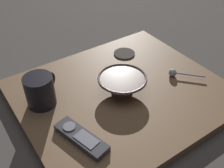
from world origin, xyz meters
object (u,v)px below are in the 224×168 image
cereal_bowl (123,83)px  tv_remote_near (81,137)px  coffee_mug (40,91)px  drink_coaster (124,54)px  teaspoon (175,73)px

cereal_bowl → tv_remote_near: (0.22, 0.11, -0.02)m
coffee_mug → drink_coaster: 0.40m
coffee_mug → teaspoon: coffee_mug is taller
coffee_mug → teaspoon: 0.48m
drink_coaster → tv_remote_near: bearing=38.5°
teaspoon → drink_coaster: size_ratio=1.18×
cereal_bowl → tv_remote_near: 0.25m
cereal_bowl → teaspoon: (-0.20, 0.04, -0.02)m
teaspoon → tv_remote_near: bearing=8.8°
coffee_mug → tv_remote_near: size_ratio=0.65×
coffee_mug → teaspoon: bearing=163.2°
cereal_bowl → coffee_mug: 0.27m
tv_remote_near → coffee_mug: bearing=-82.3°
teaspoon → tv_remote_near: teaspoon is taller
coffee_mug → teaspoon: (-0.45, 0.14, -0.04)m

